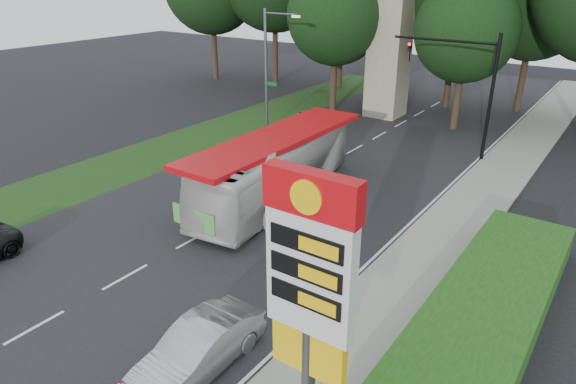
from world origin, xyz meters
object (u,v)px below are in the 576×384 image
Objects in this scene: streetlight_signs at (269,65)px; gas_station_pylon at (310,280)px; transit_bus at (276,168)px; sedan_silver at (199,349)px; monument at (390,47)px; traffic_signal_mast at (470,78)px.

gas_station_pylon is at bearing -51.04° from streetlight_signs.
gas_station_pylon reaches higher than transit_bus.
streetlight_signs is 1.86× the size of sedan_silver.
sedan_silver is (12.49, -19.83, -3.73)m from streetlight_signs.
sedan_silver is at bearing -74.91° from monument.
streetlight_signs is (-16.19, 20.01, -0.01)m from gas_station_pylon.
sedan_silver is (7.50, -27.82, -4.40)m from monument.
monument is 2.33× the size of sedan_silver.
traffic_signal_mast is 22.17m from sedan_silver.
monument is (4.99, 7.99, 0.67)m from streetlight_signs.
streetlight_signs is at bearing 128.96° from gas_station_pylon.
gas_station_pylon is 14.31m from transit_bus.
streetlight_signs reaches higher than gas_station_pylon.
gas_station_pylon is 0.86× the size of streetlight_signs.
gas_station_pylon is 25.74m from streetlight_signs.
streetlight_signs reaches higher than sedan_silver.
gas_station_pylon is at bearing -3.54° from sedan_silver.
monument is 0.88× the size of transit_bus.
gas_station_pylon is 0.60× the size of transit_bus.
traffic_signal_mast is 0.63× the size of transit_bus.
gas_station_pylon reaches higher than sedan_silver.
transit_bus is (2.33, -17.15, -3.52)m from monument.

